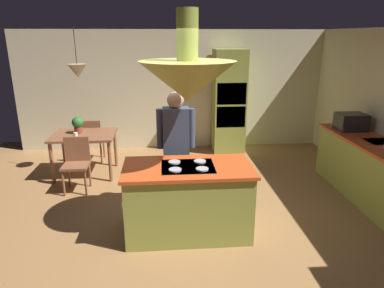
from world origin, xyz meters
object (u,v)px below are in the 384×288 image
dining_table (84,140)px  potted_plant_on_table (78,124)px  chair_facing_island (76,160)px  cup_on_table (76,135)px  microwave_on_counter (351,122)px  person_at_island (176,144)px  chair_by_back_wall (92,138)px  kitchen_island (188,200)px  oven_tower (229,102)px

dining_table → potted_plant_on_table: 0.30m
chair_facing_island → cup_on_table: (-0.09, 0.44, 0.30)m
microwave_on_counter → person_at_island: bearing=-165.3°
dining_table → person_at_island: (1.58, -1.41, 0.33)m
potted_plant_on_table → microwave_on_counter: (4.64, -0.70, 0.12)m
chair_by_back_wall → microwave_on_counter: microwave_on_counter is taller
chair_facing_island → potted_plant_on_table: (-0.10, 0.71, 0.42)m
kitchen_island → microwave_on_counter: bearing=27.2°
potted_plant_on_table → cup_on_table: size_ratio=3.33×
chair_by_back_wall → person_at_island: bearing=127.5°
chair_by_back_wall → potted_plant_on_table: (-0.10, -0.59, 0.42)m
dining_table → cup_on_table: size_ratio=12.08×
chair_facing_island → oven_tower: bearing=32.6°
potted_plant_on_table → cup_on_table: bearing=-87.1°
dining_table → person_at_island: 2.15m
oven_tower → microwave_on_counter: size_ratio=4.71×
oven_tower → dining_table: size_ratio=1.99×
chair_by_back_wall → potted_plant_on_table: bearing=80.4°
dining_table → potted_plant_on_table: size_ratio=3.62×
kitchen_island → potted_plant_on_table: (-1.80, 2.16, 0.47)m
kitchen_island → oven_tower: 3.48m
kitchen_island → chair_by_back_wall: (-1.70, 2.75, 0.05)m
kitchen_island → dining_table: kitchen_island is taller
chair_facing_island → microwave_on_counter: bearing=0.1°
person_at_island → cup_on_table: bearing=144.3°
chair_facing_island → potted_plant_on_table: 0.83m
dining_table → potted_plant_on_table: potted_plant_on_table is taller
microwave_on_counter → cup_on_table: bearing=174.8°
kitchen_island → cup_on_table: size_ratio=17.57×
person_at_island → chair_by_back_wall: (-1.58, 2.06, -0.48)m
oven_tower → dining_table: 3.05m
dining_table → cup_on_table: 0.27m
microwave_on_counter → potted_plant_on_table: bearing=171.4°
kitchen_island → microwave_on_counter: 3.25m
chair_facing_island → chair_by_back_wall: bearing=90.0°
oven_tower → cup_on_table: bearing=-154.8°
dining_table → chair_facing_island: bearing=-90.0°
potted_plant_on_table → microwave_on_counter: 4.69m
kitchen_island → oven_tower: oven_tower is taller
person_at_island → chair_by_back_wall: bearing=127.5°
oven_tower → chair_facing_island: size_ratio=2.49×
person_at_island → chair_by_back_wall: person_at_island is taller
person_at_island → microwave_on_counter: 3.06m
dining_table → chair_facing_island: chair_facing_island is taller
person_at_island → microwave_on_counter: (2.96, 0.77, 0.06)m
kitchen_island → chair_facing_island: 2.24m
chair_facing_island → chair_by_back_wall: size_ratio=1.00×
chair_by_back_wall → cup_on_table: (-0.09, -0.86, 0.30)m
kitchen_island → chair_facing_island: bearing=139.5°
person_at_island → chair_by_back_wall: 2.64m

